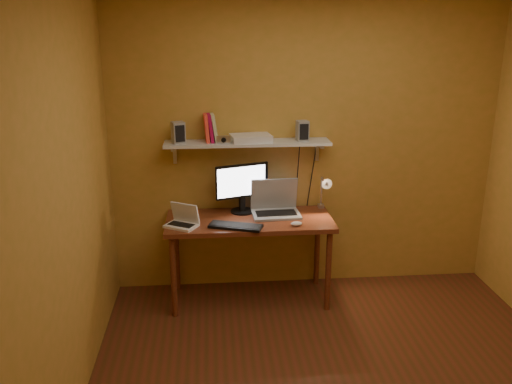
{
  "coord_description": "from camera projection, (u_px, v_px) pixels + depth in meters",
  "views": [
    {
      "loc": [
        -0.83,
        -3.0,
        2.34
      ],
      "look_at": [
        -0.47,
        1.18,
        1.02
      ],
      "focal_mm": 38.0,
      "sensor_mm": 36.0,
      "label": 1
    }
  ],
  "objects": [
    {
      "name": "netbook",
      "position": [
        183.0,
        220.0,
        4.4
      ],
      "size": [
        0.3,
        0.28,
        0.19
      ],
      "rotation": [
        0.0,
        0.0,
        -0.53
      ],
      "color": "silver",
      "rests_on": "desk"
    },
    {
      "name": "shelf_camera",
      "position": [
        224.0,
        140.0,
        4.48
      ],
      "size": [
        0.11,
        0.05,
        0.07
      ],
      "color": "silver",
      "rests_on": "wall_shelf"
    },
    {
      "name": "speaker_left",
      "position": [
        178.0,
        133.0,
        4.48
      ],
      "size": [
        0.13,
        0.13,
        0.18
      ],
      "primitive_type": "cube",
      "rotation": [
        0.0,
        0.0,
        0.35
      ],
      "color": "gray",
      "rests_on": "wall_shelf"
    },
    {
      "name": "wall_shelf",
      "position": [
        247.0,
        143.0,
        4.57
      ],
      "size": [
        1.4,
        0.25,
        0.21
      ],
      "color": "silver",
      "rests_on": "room"
    },
    {
      "name": "desk",
      "position": [
        249.0,
        228.0,
        4.59
      ],
      "size": [
        1.4,
        0.6,
        0.75
      ],
      "color": "brown",
      "rests_on": "ground"
    },
    {
      "name": "router",
      "position": [
        251.0,
        138.0,
        4.56
      ],
      "size": [
        0.36,
        0.27,
        0.06
      ],
      "primitive_type": "cube",
      "rotation": [
        0.0,
        0.0,
        0.15
      ],
      "color": "silver",
      "rests_on": "wall_shelf"
    },
    {
      "name": "laptop",
      "position": [
        275.0,
        205.0,
        4.68
      ],
      "size": [
        0.42,
        0.31,
        0.3
      ],
      "rotation": [
        0.0,
        0.0,
        0.05
      ],
      "color": "gray",
      "rests_on": "desk"
    },
    {
      "name": "keyboard",
      "position": [
        236.0,
        226.0,
        4.37
      ],
      "size": [
        0.45,
        0.27,
        0.02
      ],
      "primitive_type": "cube",
      "rotation": [
        0.0,
        0.0,
        -0.33
      ],
      "color": "black",
      "rests_on": "desk"
    },
    {
      "name": "speaker_right",
      "position": [
        302.0,
        131.0,
        4.57
      ],
      "size": [
        0.11,
        0.11,
        0.17
      ],
      "primitive_type": "cube",
      "rotation": [
        0.0,
        0.0,
        0.13
      ],
      "color": "gray",
      "rests_on": "wall_shelf"
    },
    {
      "name": "room",
      "position": [
        352.0,
        204.0,
        3.23
      ],
      "size": [
        3.44,
        3.24,
        2.64
      ],
      "color": "#602818",
      "rests_on": "ground"
    },
    {
      "name": "books",
      "position": [
        210.0,
        128.0,
        4.52
      ],
      "size": [
        0.13,
        0.16,
        0.23
      ],
      "color": "#F54232",
      "rests_on": "wall_shelf"
    },
    {
      "name": "desk_lamp",
      "position": [
        324.0,
        189.0,
        4.68
      ],
      "size": [
        0.09,
        0.23,
        0.38
      ],
      "color": "silver",
      "rests_on": "desk"
    },
    {
      "name": "mouse",
      "position": [
        296.0,
        224.0,
        4.41
      ],
      "size": [
        0.1,
        0.07,
        0.03
      ],
      "primitive_type": "ellipsoid",
      "rotation": [
        0.0,
        0.0,
        0.06
      ],
      "color": "silver",
      "rests_on": "desk"
    },
    {
      "name": "monitor",
      "position": [
        242.0,
        186.0,
        4.66
      ],
      "size": [
        0.46,
        0.25,
        0.43
      ],
      "rotation": [
        0.0,
        0.0,
        0.32
      ],
      "color": "black",
      "rests_on": "desk"
    }
  ]
}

